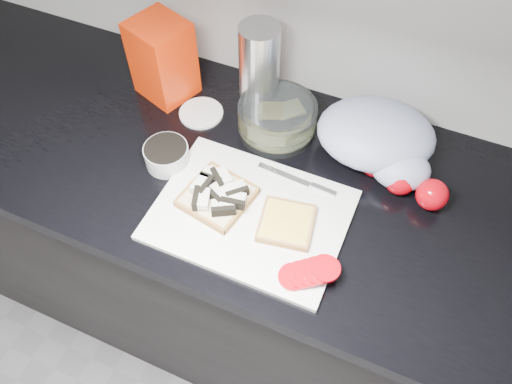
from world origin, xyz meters
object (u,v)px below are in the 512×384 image
at_px(bread_bag, 163,59).
at_px(steel_canister, 259,69).
at_px(cutting_board, 250,215).
at_px(glass_bowl, 277,118).

xyz_separation_m(bread_bag, steel_canister, (0.24, 0.04, 0.01)).
relative_size(cutting_board, glass_bowl, 2.15).
height_order(cutting_board, bread_bag, bread_bag).
distance_m(glass_bowl, bread_bag, 0.32).
distance_m(glass_bowl, steel_canister, 0.12).
bearing_deg(cutting_board, bread_bag, 142.28).
distance_m(bread_bag, steel_canister, 0.24).
height_order(glass_bowl, steel_canister, steel_canister).
bearing_deg(cutting_board, glass_bowl, 99.66).
height_order(cutting_board, steel_canister, steel_canister).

